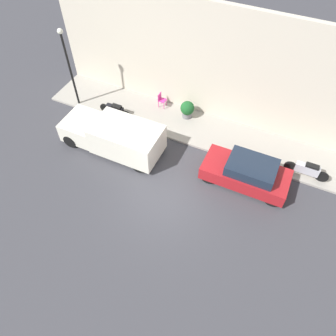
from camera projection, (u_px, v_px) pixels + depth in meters
ground_plane at (165, 198)px, 15.43m from camera, size 60.00×60.00×0.00m
sidewalk at (202, 130)px, 18.22m from camera, size 2.72×18.63×0.12m
building_facade at (218, 67)px, 16.66m from camera, size 0.30×18.63×6.39m
parked_car at (247, 173)px, 15.51m from camera, size 1.82×4.09×1.42m
delivery_van at (113, 135)px, 16.81m from camera, size 2.09×5.33×1.68m
scooter_silver at (307, 170)px, 15.75m from camera, size 0.30×2.12×0.86m
motorcycle_black at (115, 110)px, 18.61m from camera, size 0.30×1.97×0.75m
streetlamp at (68, 61)px, 17.42m from camera, size 0.29×0.29×4.64m
potted_plant at (187, 109)px, 18.41m from camera, size 0.79×0.79×1.03m
cafe_chair at (161, 99)px, 19.05m from camera, size 0.40×0.40×0.86m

